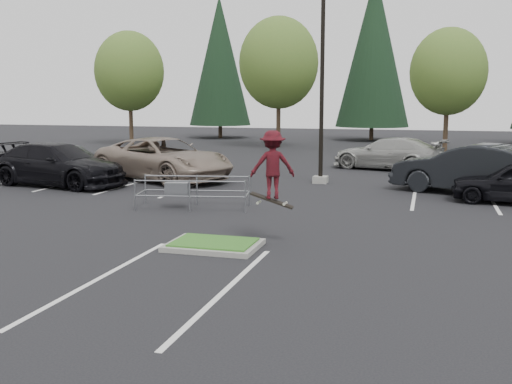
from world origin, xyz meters
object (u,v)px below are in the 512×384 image
(car_r_charc, at_px, (470,169))
(decid_b, at_px, (279,66))
(decid_a, at_px, (130,74))
(conif_a, at_px, (220,61))
(skateboarder, at_px, (272,165))
(car_l_tan, at_px, (163,159))
(decid_c, at_px, (448,74))
(light_pole, at_px, (322,76))
(cart_corral, at_px, (181,189))
(car_l_grey, at_px, (70,159))
(conif_b, at_px, (374,50))
(car_far_silver, at_px, (390,154))
(car_l_black, at_px, (57,164))

(car_r_charc, bearing_deg, decid_b, -127.03)
(decid_a, xyz_separation_m, conif_a, (4.01, 9.97, 1.52))
(skateboarder, bearing_deg, car_l_tan, -72.45)
(skateboarder, bearing_deg, decid_c, -119.18)
(light_pole, distance_m, decid_c, 18.67)
(decid_a, bearing_deg, conif_a, 68.09)
(decid_a, bearing_deg, cart_corral, -59.10)
(decid_a, distance_m, car_l_grey, 20.22)
(conif_b, distance_m, car_far_silver, 23.76)
(decid_b, xyz_separation_m, car_l_grey, (-5.49, -19.03, -5.28))
(skateboarder, height_order, car_r_charc, skateboarder)
(decid_a, relative_size, car_l_black, 1.45)
(car_l_black, bearing_deg, decid_b, -0.85)
(decid_a, distance_m, skateboarder, 35.00)
(car_l_black, bearing_deg, car_far_silver, -43.82)
(decid_c, xyz_separation_m, car_l_tan, (-12.49, -18.73, -4.30))
(light_pole, xyz_separation_m, car_far_silver, (2.53, 6.00, -3.73))
(car_l_tan, distance_m, car_r_charc, 13.01)
(light_pole, xyz_separation_m, conif_b, (-0.50, 28.50, 3.29))
(conif_b, bearing_deg, skateboarder, -88.26)
(car_far_silver, bearing_deg, conif_a, -125.92)
(decid_b, xyz_separation_m, car_far_silver, (9.04, -12.53, -5.21))
(car_r_charc, bearing_deg, car_l_grey, -71.87)
(car_far_silver, bearing_deg, car_r_charc, 41.69)
(conif_b, distance_m, car_r_charc, 31.30)
(car_l_tan, distance_m, car_far_silver, 11.76)
(cart_corral, distance_m, car_far_silver, 14.48)
(light_pole, bearing_deg, decid_b, 109.35)
(light_pole, relative_size, car_l_tan, 1.48)
(conif_a, bearing_deg, car_r_charc, -55.05)
(decid_c, bearing_deg, light_pole, -107.11)
(decid_b, xyz_separation_m, cart_corral, (3.10, -25.74, -5.39))
(conif_a, height_order, car_r_charc, conif_a)
(decid_b, distance_m, car_l_black, 23.24)
(decid_a, distance_m, conif_a, 10.85)
(light_pole, distance_m, car_far_silver, 7.50)
(conif_a, bearing_deg, car_l_tan, -75.45)
(decid_c, relative_size, car_far_silver, 1.47)
(decid_c, bearing_deg, decid_a, 179.52)
(conif_a, bearing_deg, skateboarder, -68.71)
(car_l_black, relative_size, car_r_charc, 1.06)
(decid_a, xyz_separation_m, car_far_silver, (21.04, -12.03, -4.75))
(decid_b, xyz_separation_m, car_l_black, (-3.99, -22.31, -5.15))
(car_l_tan, relative_size, car_far_silver, 1.20)
(decid_c, xyz_separation_m, conif_a, (-19.99, 10.17, 1.84))
(decid_a, xyz_separation_m, decid_b, (12.00, 0.50, 0.46))
(decid_c, relative_size, skateboarder, 4.29)
(conif_b, height_order, skateboarder, conif_b)
(decid_b, relative_size, car_l_tan, 1.41)
(conif_a, bearing_deg, car_l_black, -82.83)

